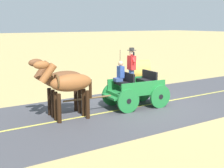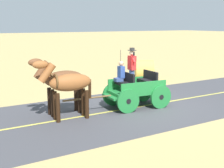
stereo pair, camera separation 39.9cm
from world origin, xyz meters
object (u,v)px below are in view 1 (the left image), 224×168
horse_near_side (68,84)px  hay_bale (140,69)px  horse_off_side (61,81)px  horse_drawn_carriage (134,88)px

horse_near_side → hay_bale: 9.07m
horse_near_side → horse_off_side: 0.75m
horse_near_side → hay_bale: bearing=-54.8°
horse_near_side → horse_off_side: same height
horse_off_side → hay_bale: 8.61m
horse_near_side → hay_bale: (5.22, -7.38, -0.72)m
horse_drawn_carriage → hay_bale: horse_drawn_carriage is taller
horse_drawn_carriage → horse_near_side: 3.09m
horse_near_side → horse_off_side: (0.75, -0.06, 0.00)m
horse_drawn_carriage → horse_near_side: bearing=92.3°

